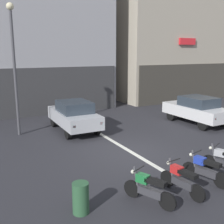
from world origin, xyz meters
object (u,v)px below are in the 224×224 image
at_px(motorcycle_blue_row_centre, 205,169).
at_px(motorcycle_green_row_leftmost, 148,188).
at_px(car_white_parked_kerbside, 197,109).
at_px(motorcycle_red_row_left_mid, 181,179).
at_px(trash_bin, 81,198).
at_px(street_lamp, 14,57).
at_px(car_silver_crossing_near, 74,115).

bearing_deg(motorcycle_blue_row_centre, motorcycle_green_row_leftmost, -175.20).
distance_m(motorcycle_green_row_leftmost, motorcycle_blue_row_centre, 2.39).
relative_size(car_white_parked_kerbside, motorcycle_green_row_leftmost, 2.65).
relative_size(motorcycle_green_row_leftmost, motorcycle_red_row_left_mid, 0.94).
bearing_deg(motorcycle_blue_row_centre, trash_bin, 176.64).
height_order(motorcycle_green_row_leftmost, motorcycle_red_row_left_mid, same).
xyz_separation_m(street_lamp, motorcycle_blue_row_centre, (4.40, -8.38, -3.51)).
bearing_deg(street_lamp, trash_bin, -88.78).
height_order(street_lamp, trash_bin, street_lamp).
height_order(motorcycle_green_row_leftmost, trash_bin, motorcycle_green_row_leftmost).
xyz_separation_m(car_white_parked_kerbside, trash_bin, (-9.56, -5.51, -0.46)).
xyz_separation_m(car_silver_crossing_near, motorcycle_blue_row_centre, (1.63, -7.74, -0.43)).
bearing_deg(car_silver_crossing_near, motorcycle_red_row_left_mid, -86.84).
distance_m(car_white_parked_kerbside, motorcycle_red_row_left_mid, 8.85).
bearing_deg(motorcycle_green_row_leftmost, motorcycle_blue_row_centre, 4.80).
distance_m(motorcycle_green_row_leftmost, motorcycle_red_row_left_mid, 1.19).
distance_m(car_silver_crossing_near, motorcycle_red_row_left_mid, 7.97).
distance_m(car_silver_crossing_near, car_white_parked_kerbside, 7.23).
xyz_separation_m(motorcycle_red_row_left_mid, motorcycle_blue_row_centre, (1.19, 0.21, 0.00)).
xyz_separation_m(car_white_parked_kerbside, motorcycle_red_row_left_mid, (-6.52, -5.97, -0.43)).
relative_size(car_white_parked_kerbside, motorcycle_red_row_left_mid, 2.48).
bearing_deg(trash_bin, car_silver_crossing_near, 70.82).
distance_m(car_silver_crossing_near, street_lamp, 4.20).
bearing_deg(trash_bin, motorcycle_blue_row_centre, -3.36).
distance_m(car_white_parked_kerbside, street_lamp, 10.54).
relative_size(motorcycle_green_row_leftmost, motorcycle_blue_row_centre, 0.95).
bearing_deg(motorcycle_red_row_left_mid, car_silver_crossing_near, 93.16).
relative_size(car_silver_crossing_near, street_lamp, 0.64).
bearing_deg(trash_bin, street_lamp, 91.22).
bearing_deg(motorcycle_red_row_left_mid, motorcycle_blue_row_centre, 10.16).
xyz_separation_m(car_white_parked_kerbside, motorcycle_blue_row_centre, (-5.33, -5.76, -0.43)).
xyz_separation_m(car_silver_crossing_near, street_lamp, (-2.78, 0.64, 3.08)).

